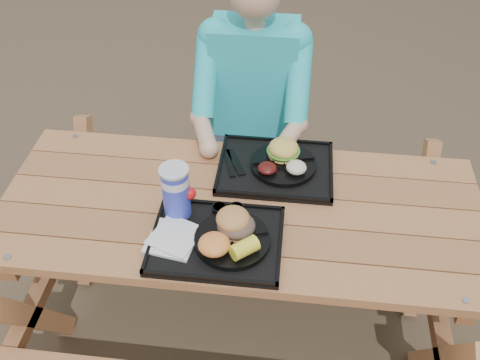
# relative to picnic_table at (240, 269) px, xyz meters

# --- Properties ---
(ground) EXTENTS (60.00, 60.00, 0.00)m
(ground) POSITION_rel_picnic_table_xyz_m (0.00, 0.00, -0.38)
(ground) COLOR #999999
(ground) RESTS_ON ground
(picnic_table) EXTENTS (1.80, 1.49, 0.75)m
(picnic_table) POSITION_rel_picnic_table_xyz_m (0.00, 0.00, 0.00)
(picnic_table) COLOR #999999
(picnic_table) RESTS_ON ground
(tray_near) EXTENTS (0.45, 0.35, 0.02)m
(tray_near) POSITION_rel_picnic_table_xyz_m (-0.06, -0.19, 0.39)
(tray_near) COLOR black
(tray_near) RESTS_ON picnic_table
(tray_far) EXTENTS (0.45, 0.35, 0.02)m
(tray_far) POSITION_rel_picnic_table_xyz_m (0.12, 0.21, 0.39)
(tray_far) COLOR black
(tray_far) RESTS_ON picnic_table
(plate_near) EXTENTS (0.26, 0.26, 0.02)m
(plate_near) POSITION_rel_picnic_table_xyz_m (-0.00, -0.19, 0.41)
(plate_near) COLOR black
(plate_near) RESTS_ON tray_near
(plate_far) EXTENTS (0.26, 0.26, 0.02)m
(plate_far) POSITION_rel_picnic_table_xyz_m (0.15, 0.22, 0.41)
(plate_far) COLOR black
(plate_far) RESTS_ON tray_far
(napkin_stack) EXTENTS (0.18, 0.18, 0.02)m
(napkin_stack) POSITION_rel_picnic_table_xyz_m (-0.21, -0.21, 0.40)
(napkin_stack) COLOR silver
(napkin_stack) RESTS_ON tray_near
(soda_cup) EXTENTS (0.10, 0.10, 0.20)m
(soda_cup) POSITION_rel_picnic_table_xyz_m (-0.22, -0.08, 0.49)
(soda_cup) COLOR #1827BB
(soda_cup) RESTS_ON tray_near
(condiment_bbq) EXTENTS (0.05, 0.05, 0.03)m
(condiment_bbq) POSITION_rel_picnic_table_xyz_m (-0.07, -0.06, 0.41)
(condiment_bbq) COLOR black
(condiment_bbq) RESTS_ON tray_near
(condiment_mustard) EXTENTS (0.05, 0.05, 0.03)m
(condiment_mustard) POSITION_rel_picnic_table_xyz_m (-0.01, -0.06, 0.41)
(condiment_mustard) COLOR yellow
(condiment_mustard) RESTS_ON tray_near
(sandwich) EXTENTS (0.12, 0.12, 0.13)m
(sandwich) POSITION_rel_picnic_table_xyz_m (0.01, -0.16, 0.48)
(sandwich) COLOR #C08143
(sandwich) RESTS_ON plate_near
(mac_cheese) EXTENTS (0.11, 0.11, 0.05)m
(mac_cheese) POSITION_rel_picnic_table_xyz_m (-0.06, -0.25, 0.44)
(mac_cheese) COLOR #F69540
(mac_cheese) RESTS_ON plate_near
(corn_cob) EXTENTS (0.13, 0.13, 0.05)m
(corn_cob) POSITION_rel_picnic_table_xyz_m (0.04, -0.26, 0.44)
(corn_cob) COLOR #FCF135
(corn_cob) RESTS_ON plate_near
(cutlery_far) EXTENTS (0.10, 0.16, 0.01)m
(cutlery_far) POSITION_rel_picnic_table_xyz_m (-0.04, 0.22, 0.40)
(cutlery_far) COLOR black
(cutlery_far) RESTS_ON tray_far
(burger) EXTENTS (0.12, 0.12, 0.11)m
(burger) POSITION_rel_picnic_table_xyz_m (0.14, 0.26, 0.47)
(burger) COLOR gold
(burger) RESTS_ON plate_far
(baked_beans) EXTENTS (0.07, 0.07, 0.03)m
(baked_beans) POSITION_rel_picnic_table_xyz_m (0.09, 0.16, 0.43)
(baked_beans) COLOR #490F0E
(baked_beans) RESTS_ON plate_far
(potato_salad) EXTENTS (0.08, 0.08, 0.04)m
(potato_salad) POSITION_rel_picnic_table_xyz_m (0.20, 0.17, 0.44)
(potato_salad) COLOR beige
(potato_salad) RESTS_ON plate_far
(diner) EXTENTS (0.48, 0.84, 1.28)m
(diner) POSITION_rel_picnic_table_xyz_m (-0.02, 0.69, 0.27)
(diner) COLOR #1CB0C5
(diner) RESTS_ON ground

